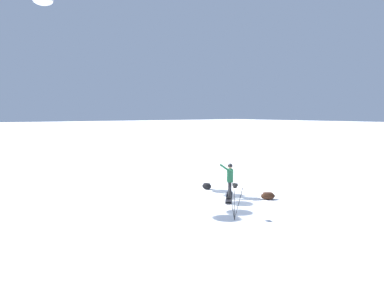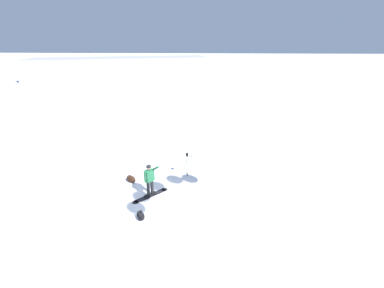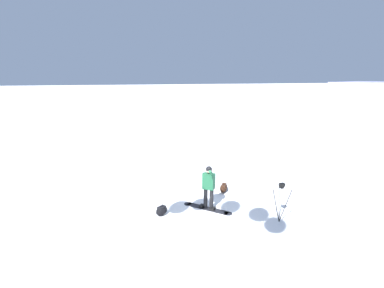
{
  "view_description": "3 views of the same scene",
  "coord_description": "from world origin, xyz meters",
  "px_view_note": "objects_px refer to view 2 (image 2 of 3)",
  "views": [
    {
      "loc": [
        -7.66,
        -8.67,
        3.75
      ],
      "look_at": [
        -1.11,
        0.63,
        2.47
      ],
      "focal_mm": 24.53,
      "sensor_mm": 36.0,
      "label": 1
    },
    {
      "loc": [
        -2.23,
        9.47,
        6.6
      ],
      "look_at": [
        -1.67,
        1.09,
        3.17
      ],
      "focal_mm": 23.54,
      "sensor_mm": 36.0,
      "label": 2
    },
    {
      "loc": [
        -8.3,
        3.0,
        4.62
      ],
      "look_at": [
        -1.44,
        0.9,
        2.88
      ],
      "focal_mm": 26.27,
      "sensor_mm": 36.0,
      "label": 3
    }
  ],
  "objects_px": {
    "gear_bag_small": "(131,179)",
    "camera_tripod": "(187,160)",
    "snowboarder": "(149,177)",
    "snowboard": "(150,195)",
    "gear_bag_large": "(141,216)"
  },
  "relations": [
    {
      "from": "snowboard",
      "to": "camera_tripod",
      "type": "relative_size",
      "value": 1.06
    },
    {
      "from": "snowboarder",
      "to": "gear_bag_small",
      "type": "xyz_separation_m",
      "value": [
        1.25,
        -1.13,
        -0.79
      ]
    },
    {
      "from": "gear_bag_large",
      "to": "camera_tripod",
      "type": "relative_size",
      "value": 0.41
    },
    {
      "from": "gear_bag_large",
      "to": "gear_bag_small",
      "type": "relative_size",
      "value": 0.8
    },
    {
      "from": "snowboard",
      "to": "gear_bag_large",
      "type": "bearing_deg",
      "value": 89.36
    },
    {
      "from": "snowboard",
      "to": "snowboarder",
      "type": "bearing_deg",
      "value": -99.47
    },
    {
      "from": "snowboarder",
      "to": "gear_bag_large",
      "type": "relative_size",
      "value": 2.96
    },
    {
      "from": "gear_bag_small",
      "to": "snowboard",
      "type": "bearing_deg",
      "value": 136.91
    },
    {
      "from": "snowboarder",
      "to": "snowboard",
      "type": "bearing_deg",
      "value": 80.53
    },
    {
      "from": "camera_tripod",
      "to": "gear_bag_small",
      "type": "relative_size",
      "value": 1.96
    },
    {
      "from": "gear_bag_small",
      "to": "camera_tripod",
      "type": "bearing_deg",
      "value": -164.73
    },
    {
      "from": "camera_tripod",
      "to": "gear_bag_small",
      "type": "xyz_separation_m",
      "value": [
        2.78,
        0.76,
        -0.78
      ]
    },
    {
      "from": "snowboarder",
      "to": "camera_tripod",
      "type": "distance_m",
      "value": 2.43
    },
    {
      "from": "snowboarder",
      "to": "gear_bag_small",
      "type": "relative_size",
      "value": 2.38
    },
    {
      "from": "snowboarder",
      "to": "gear_bag_large",
      "type": "bearing_deg",
      "value": 89.17
    }
  ]
}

